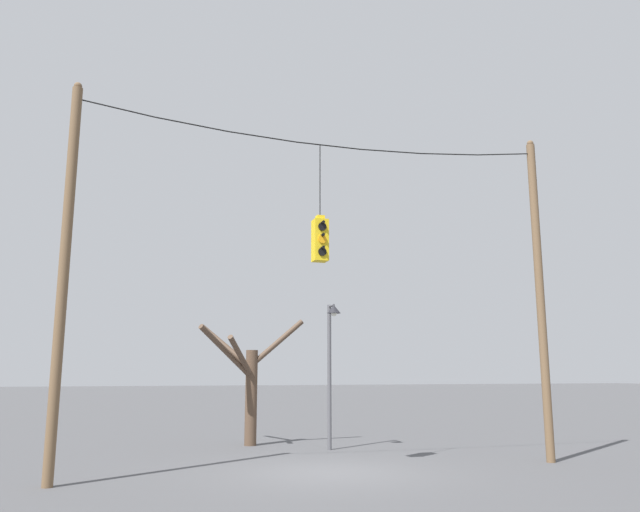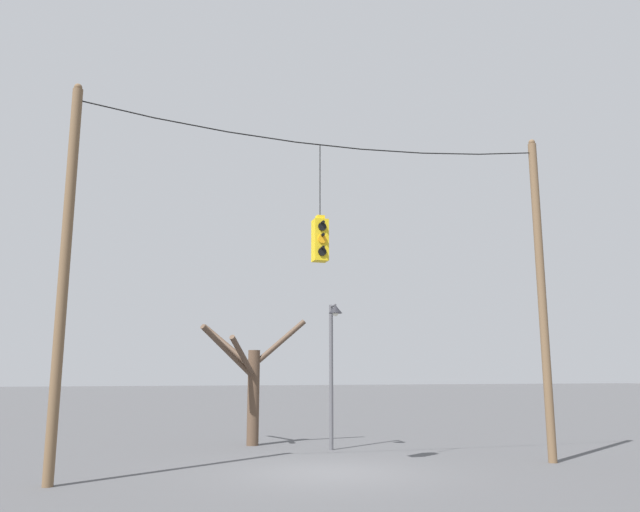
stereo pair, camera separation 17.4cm
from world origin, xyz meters
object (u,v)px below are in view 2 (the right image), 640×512
object	(u,v)px
utility_pole_right	(542,294)
street_lamp	(333,347)
bare_tree	(250,379)
utility_pole_left	(64,274)
traffic_light_over_intersection	(320,239)

from	to	relation	value
utility_pole_right	street_lamp	size ratio (longest dim) A/B	2.01
utility_pole_right	bare_tree	size ratio (longest dim) A/B	2.17
utility_pole_right	bare_tree	bearing A→B (deg)	138.74
utility_pole_right	utility_pole_left	bearing A→B (deg)	180.00
utility_pole_left	traffic_light_over_intersection	world-z (taller)	utility_pole_left
traffic_light_over_intersection	bare_tree	xyz separation A→B (m)	(-0.56, 5.82, -3.31)
utility_pole_left	street_lamp	distance (m)	8.28
utility_pole_right	traffic_light_over_intersection	world-z (taller)	utility_pole_right
traffic_light_over_intersection	street_lamp	bearing A→B (deg)	68.10
utility_pole_left	utility_pole_right	world-z (taller)	same
street_lamp	utility_pole_left	bearing A→B (deg)	-151.31
utility_pole_left	traffic_light_over_intersection	size ratio (longest dim) A/B	2.94
street_lamp	bare_tree	xyz separation A→B (m)	(-2.14, 1.89, -0.96)
utility_pole_left	traffic_light_over_intersection	distance (m)	5.70
street_lamp	bare_tree	world-z (taller)	street_lamp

